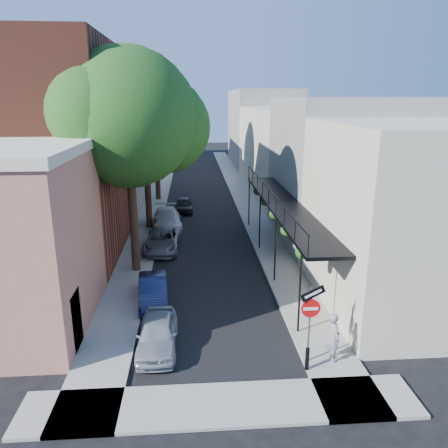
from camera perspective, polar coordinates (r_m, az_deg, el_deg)
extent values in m
plane|color=black|center=(15.05, -0.64, -20.37)|extent=(160.00, 160.00, 0.00)
cube|color=black|center=(43.02, -3.21, 4.11)|extent=(6.00, 64.00, 0.01)
cube|color=gray|center=(43.12, -8.54, 4.06)|extent=(2.00, 64.00, 0.12)
cube|color=gray|center=(43.26, 2.11, 4.27)|extent=(2.00, 64.00, 0.12)
cube|color=gray|center=(14.22, -0.36, -22.57)|extent=(12.00, 2.00, 0.12)
cube|color=beige|center=(17.05, -18.80, -11.83)|extent=(0.10, 1.20, 2.20)
cube|color=brown|center=(27.82, -23.98, 8.68)|extent=(10.00, 12.00, 12.00)
cube|color=gray|center=(26.43, -13.99, 13.62)|extent=(0.06, 7.00, 4.00)
cube|color=gray|center=(39.21, -16.62, 8.96)|extent=(8.00, 12.00, 9.00)
cube|color=beige|center=(52.87, -13.53, 11.42)|extent=(8.00, 16.00, 10.00)
cube|color=#AF645A|center=(66.77, -11.62, 11.57)|extent=(8.00, 12.00, 8.00)
cube|color=beige|center=(20.69, 23.97, 0.88)|extent=(8.00, 9.00, 8.00)
cube|color=gray|center=(29.11, 15.44, 6.77)|extent=(8.00, 10.00, 9.00)
cube|color=beige|center=(43.47, 8.82, 9.41)|extent=(8.00, 20.00, 8.00)
cube|color=gray|center=(60.98, 5.03, 12.37)|extent=(8.00, 16.00, 10.00)
cube|color=black|center=(23.27, 8.12, 2.43)|extent=(2.00, 16.00, 0.15)
cube|color=black|center=(22.89, 5.88, 4.54)|extent=(0.05, 16.00, 0.05)
cylinder|color=black|center=(17.16, 9.88, -8.71)|extent=(0.08, 0.08, 3.40)
cylinder|color=black|center=(31.17, 3.29, 2.87)|extent=(0.08, 0.08, 3.40)
sphere|color=#144012|center=(17.66, 10.24, -3.65)|extent=(0.60, 0.60, 0.60)
sphere|color=#144012|center=(23.26, 6.63, 1.33)|extent=(0.60, 0.60, 0.60)
sphere|color=#144012|center=(29.01, 4.43, 4.36)|extent=(0.60, 0.60, 0.60)
cylinder|color=#595B60|center=(15.57, 11.06, -13.00)|extent=(0.07, 0.07, 2.90)
cylinder|color=red|center=(15.21, 11.24, -10.76)|extent=(0.66, 0.04, 0.66)
cube|color=white|center=(15.18, 11.27, -10.81)|extent=(0.50, 0.02, 0.10)
cylinder|color=white|center=(15.22, 11.22, -10.73)|extent=(0.70, 0.02, 0.70)
cube|color=black|center=(14.97, 11.56, -8.89)|extent=(0.89, 0.15, 0.58)
cube|color=white|center=(14.95, 11.59, -8.94)|extent=(0.60, 0.10, 0.31)
cylinder|color=black|center=(15.59, 10.81, -16.91)|extent=(0.14, 0.14, 0.80)
cylinder|color=black|center=(22.94, -11.82, 2.05)|extent=(0.44, 0.44, 7.00)
sphere|color=#144012|center=(22.30, -12.50, 13.38)|extent=(6.80, 6.80, 6.80)
sphere|color=#144012|center=(23.17, -7.81, 12.46)|extent=(4.76, 4.76, 4.76)
cylinder|color=black|center=(30.78, -9.94, 5.03)|extent=(0.44, 0.44, 6.30)
sphere|color=#144012|center=(30.27, -10.32, 12.57)|extent=(6.00, 6.00, 6.00)
sphere|color=#144012|center=(31.09, -7.30, 11.86)|extent=(4.20, 4.20, 4.20)
cylinder|color=black|center=(39.54, -8.77, 8.29)|extent=(0.44, 0.44, 7.35)
sphere|color=#144012|center=(39.19, -9.07, 15.14)|extent=(7.00, 7.00, 7.00)
sphere|color=#144012|center=(40.15, -6.35, 14.55)|extent=(4.90, 4.90, 4.90)
imported|color=#989FA8|center=(16.72, -8.68, -14.01)|extent=(1.43, 3.55, 1.21)
imported|color=#151D41|center=(20.19, -9.26, -8.55)|extent=(1.56, 3.68, 1.18)
imported|color=slate|center=(26.75, -8.05, -2.18)|extent=(2.27, 4.54, 1.23)
imported|color=silver|center=(31.42, -7.41, 0.71)|extent=(2.31, 4.75, 1.33)
imported|color=black|center=(35.63, -5.22, 2.48)|extent=(1.43, 3.40, 1.15)
imported|color=gray|center=(16.03, 14.10, -14.10)|extent=(0.50, 0.69, 1.78)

